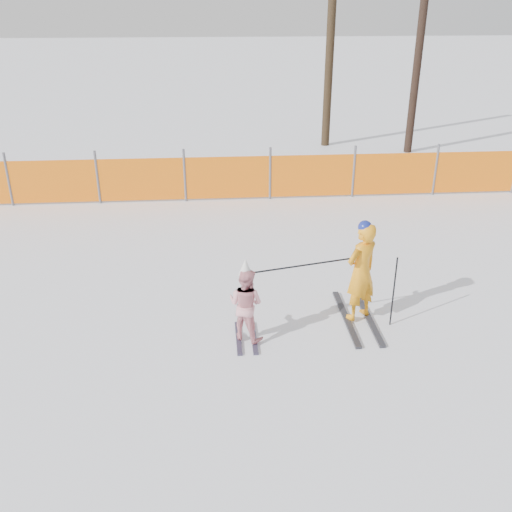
{
  "coord_description": "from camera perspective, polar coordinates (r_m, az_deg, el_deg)",
  "views": [
    {
      "loc": [
        -0.59,
        -7.03,
        4.51
      ],
      "look_at": [
        0.0,
        0.5,
        1.0
      ],
      "focal_mm": 40.0,
      "sensor_mm": 36.0,
      "label": 1
    }
  ],
  "objects": [
    {
      "name": "adult",
      "position": [
        8.46,
        10.46,
        -1.62
      ],
      "size": [
        0.66,
        1.61,
        1.6
      ],
      "color": "black",
      "rests_on": "ground"
    },
    {
      "name": "ski_poles",
      "position": [
        8.19,
        8.75,
        -2.05
      ],
      "size": [
        2.06,
        0.38,
        1.11
      ],
      "color": "black",
      "rests_on": "ground"
    },
    {
      "name": "child",
      "position": [
        7.94,
        -1.03,
        -4.75
      ],
      "size": [
        0.66,
        0.84,
        1.27
      ],
      "color": "black",
      "rests_on": "ground"
    },
    {
      "name": "tree_trunks",
      "position": [
        18.3,
        10.77,
        18.85
      ],
      "size": [
        2.63,
        1.31,
        5.86
      ],
      "color": "#312416",
      "rests_on": "ground"
    },
    {
      "name": "safety_fence",
      "position": [
        13.51,
        -6.2,
        7.75
      ],
      "size": [
        16.51,
        0.06,
        1.25
      ],
      "color": "#595960",
      "rests_on": "ground"
    },
    {
      "name": "ground",
      "position": [
        8.38,
        0.27,
        -7.66
      ],
      "size": [
        120.0,
        120.0,
        0.0
      ],
      "primitive_type": "plane",
      "color": "white",
      "rests_on": "ground"
    }
  ]
}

